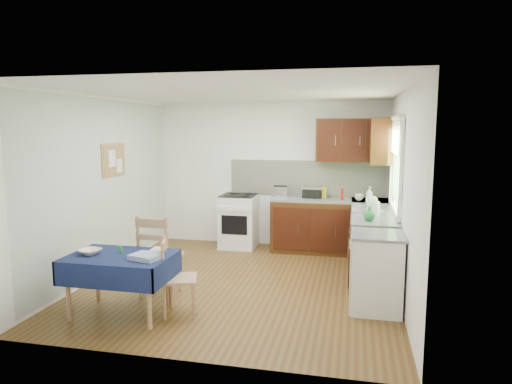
% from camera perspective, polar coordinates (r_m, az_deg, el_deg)
% --- Properties ---
extents(floor, '(4.20, 4.20, 0.00)m').
position_cam_1_polar(floor, '(6.21, -1.78, -11.29)').
color(floor, '#523015').
rests_on(floor, ground).
extents(ceiling, '(4.00, 4.20, 0.02)m').
position_cam_1_polar(ceiling, '(5.87, -1.89, 12.39)').
color(ceiling, white).
rests_on(ceiling, wall_back).
extents(wall_back, '(4.00, 0.02, 2.50)m').
position_cam_1_polar(wall_back, '(7.95, 1.83, 2.24)').
color(wall_back, white).
rests_on(wall_back, ground).
extents(wall_front, '(4.00, 0.02, 2.50)m').
position_cam_1_polar(wall_front, '(3.94, -9.28, -3.85)').
color(wall_front, white).
rests_on(wall_front, ground).
extents(wall_left, '(0.02, 4.20, 2.50)m').
position_cam_1_polar(wall_left, '(6.68, -18.72, 0.70)').
color(wall_left, silver).
rests_on(wall_left, ground).
extents(wall_right, '(0.02, 4.20, 2.50)m').
position_cam_1_polar(wall_right, '(5.77, 17.83, -0.36)').
color(wall_right, white).
rests_on(wall_right, ground).
extents(base_cabinets, '(1.90, 2.30, 0.86)m').
position_cam_1_polar(base_cabinets, '(7.13, 11.40, -5.29)').
color(base_cabinets, black).
rests_on(base_cabinets, ground).
extents(worktop_back, '(1.90, 0.60, 0.04)m').
position_cam_1_polar(worktop_back, '(7.58, 9.24, -0.97)').
color(worktop_back, slate).
rests_on(worktop_back, base_cabinets).
extents(worktop_right, '(0.60, 1.70, 0.04)m').
position_cam_1_polar(worktop_right, '(6.45, 14.48, -2.71)').
color(worktop_right, slate).
rests_on(worktop_right, base_cabinets).
extents(worktop_corner, '(0.60, 0.60, 0.04)m').
position_cam_1_polar(worktop_corner, '(7.58, 14.15, -1.11)').
color(worktop_corner, slate).
rests_on(worktop_corner, base_cabinets).
extents(splashback, '(2.70, 0.02, 0.60)m').
position_cam_1_polar(splashback, '(7.85, 6.48, 1.75)').
color(splashback, '#EFE8CB').
rests_on(splashback, wall_back).
extents(upper_cabinets, '(1.20, 0.85, 0.70)m').
position_cam_1_polar(upper_cabinets, '(7.48, 13.06, 6.28)').
color(upper_cabinets, black).
rests_on(upper_cabinets, wall_back).
extents(stove, '(0.60, 0.61, 0.92)m').
position_cam_1_polar(stove, '(7.89, -2.17, -3.63)').
color(stove, white).
rests_on(stove, ground).
extents(window, '(0.04, 1.48, 1.26)m').
position_cam_1_polar(window, '(6.42, 17.13, 4.08)').
color(window, '#295221').
rests_on(window, wall_right).
extents(fridge, '(0.58, 0.60, 0.89)m').
position_cam_1_polar(fridge, '(5.39, 14.80, -9.65)').
color(fridge, white).
rests_on(fridge, ground).
extents(corkboard, '(0.04, 0.62, 0.47)m').
position_cam_1_polar(corkboard, '(6.89, -17.37, 3.89)').
color(corkboard, '#A37851').
rests_on(corkboard, wall_left).
extents(dining_table, '(1.13, 0.76, 0.68)m').
position_cam_1_polar(dining_table, '(5.25, -16.60, -8.67)').
color(dining_table, '#0D1036').
rests_on(dining_table, ground).
extents(chair_far, '(0.47, 0.47, 1.02)m').
position_cam_1_polar(chair_far, '(5.71, -12.16, -7.52)').
color(chair_far, '#A37851').
rests_on(chair_far, ground).
extents(chair_near, '(0.47, 0.47, 0.85)m').
position_cam_1_polar(chair_near, '(5.17, -10.05, -10.18)').
color(chair_near, '#A37851').
rests_on(chair_near, ground).
extents(toaster, '(0.26, 0.16, 0.20)m').
position_cam_1_polar(toaster, '(7.66, 3.05, 0.05)').
color(toaster, silver).
rests_on(toaster, worktop_back).
extents(sandwich_press, '(0.31, 0.27, 0.18)m').
position_cam_1_polar(sandwich_press, '(7.63, 7.06, -0.03)').
color(sandwich_press, black).
rests_on(sandwich_press, worktop_back).
extents(sauce_bottle, '(0.04, 0.04, 0.19)m').
position_cam_1_polar(sauce_bottle, '(7.43, 10.73, -0.28)').
color(sauce_bottle, red).
rests_on(sauce_bottle, worktop_back).
extents(yellow_packet, '(0.14, 0.11, 0.17)m').
position_cam_1_polar(yellow_packet, '(7.66, 8.30, -0.07)').
color(yellow_packet, yellow).
rests_on(yellow_packet, worktop_back).
extents(dish_rack, '(0.41, 0.32, 0.20)m').
position_cam_1_polar(dish_rack, '(6.49, 13.77, -2.22)').
color(dish_rack, gray).
rests_on(dish_rack, worktop_right).
extents(kettle, '(0.16, 0.16, 0.27)m').
position_cam_1_polar(kettle, '(6.13, 14.46, -1.93)').
color(kettle, white).
rests_on(kettle, worktop_right).
extents(cup, '(0.16, 0.16, 0.11)m').
position_cam_1_polar(cup, '(7.47, 12.75, -0.62)').
color(cup, white).
rests_on(cup, worktop_back).
extents(soap_bottle_a, '(0.15, 0.15, 0.27)m').
position_cam_1_polar(soap_bottle_a, '(7.08, 13.98, -0.46)').
color(soap_bottle_a, white).
rests_on(soap_bottle_a, worktop_right).
extents(soap_bottle_b, '(0.11, 0.11, 0.17)m').
position_cam_1_polar(soap_bottle_b, '(6.75, 14.26, -1.31)').
color(soap_bottle_b, blue).
rests_on(soap_bottle_b, worktop_right).
extents(soap_bottle_c, '(0.20, 0.20, 0.18)m').
position_cam_1_polar(soap_bottle_c, '(5.86, 13.99, -2.65)').
color(soap_bottle_c, '#227F34').
rests_on(soap_bottle_c, worktop_right).
extents(plate_bowl, '(0.27, 0.27, 0.06)m').
position_cam_1_polar(plate_bowl, '(5.36, -20.02, -7.01)').
color(plate_bowl, '#F5E6C8').
rests_on(plate_bowl, dining_table).
extents(book, '(0.17, 0.22, 0.02)m').
position_cam_1_polar(book, '(5.35, -12.92, -6.98)').
color(book, white).
rests_on(book, dining_table).
extents(spice_jar, '(0.04, 0.04, 0.09)m').
position_cam_1_polar(spice_jar, '(5.30, -16.58, -6.87)').
color(spice_jar, green).
rests_on(spice_jar, dining_table).
extents(tea_towel, '(0.35, 0.31, 0.05)m').
position_cam_1_polar(tea_towel, '(4.99, -13.60, -7.86)').
color(tea_towel, '#2A499A').
rests_on(tea_towel, dining_table).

